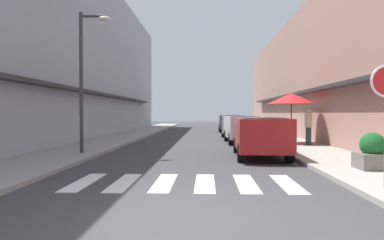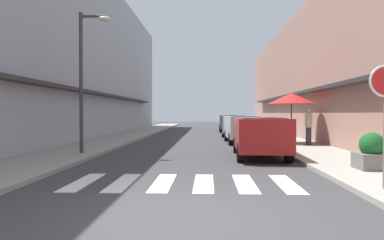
{
  "view_description": "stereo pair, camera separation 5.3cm",
  "coord_description": "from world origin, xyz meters",
  "px_view_note": "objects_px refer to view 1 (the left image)",
  "views": [
    {
      "loc": [
        0.51,
        -5.42,
        1.63
      ],
      "look_at": [
        -0.18,
        11.08,
        1.31
      ],
      "focal_mm": 32.57,
      "sensor_mm": 36.0,
      "label": 1
    },
    {
      "loc": [
        0.57,
        -5.42,
        1.63
      ],
      "look_at": [
        -0.18,
        11.08,
        1.31
      ],
      "focal_mm": 32.57,
      "sensor_mm": 36.0,
      "label": 2
    }
  ],
  "objects_px": {
    "street_lamp": "(86,67)",
    "pedestrian_walking_near": "(308,126)",
    "planter_corner": "(372,153)",
    "parked_car_distant": "(229,121)",
    "cafe_umbrella": "(291,99)",
    "parked_car_far": "(234,123)",
    "parked_car_mid": "(243,126)",
    "parked_car_near": "(260,132)"
  },
  "relations": [
    {
      "from": "parked_car_distant",
      "to": "cafe_umbrella",
      "type": "xyz_separation_m",
      "value": [
        2.3,
        -12.77,
        1.44
      ]
    },
    {
      "from": "parked_car_far",
      "to": "parked_car_distant",
      "type": "xyz_separation_m",
      "value": [
        -0.0,
        5.71,
        -0.0
      ]
    },
    {
      "from": "parked_car_distant",
      "to": "planter_corner",
      "type": "bearing_deg",
      "value": -83.2
    },
    {
      "from": "parked_car_near",
      "to": "parked_car_distant",
      "type": "height_order",
      "value": "same"
    },
    {
      "from": "parked_car_mid",
      "to": "planter_corner",
      "type": "relative_size",
      "value": 4.13
    },
    {
      "from": "parked_car_distant",
      "to": "street_lamp",
      "type": "relative_size",
      "value": 0.79
    },
    {
      "from": "parked_car_near",
      "to": "parked_car_mid",
      "type": "height_order",
      "value": "same"
    },
    {
      "from": "cafe_umbrella",
      "to": "pedestrian_walking_near",
      "type": "bearing_deg",
      "value": -62.91
    },
    {
      "from": "parked_car_far",
      "to": "planter_corner",
      "type": "height_order",
      "value": "parked_car_far"
    },
    {
      "from": "parked_car_mid",
      "to": "pedestrian_walking_near",
      "type": "bearing_deg",
      "value": -38.4
    },
    {
      "from": "parked_car_mid",
      "to": "parked_car_far",
      "type": "bearing_deg",
      "value": 90.0
    },
    {
      "from": "parked_car_near",
      "to": "parked_car_distant",
      "type": "bearing_deg",
      "value": 90.0
    },
    {
      "from": "parked_car_distant",
      "to": "planter_corner",
      "type": "distance_m",
      "value": 21.14
    },
    {
      "from": "planter_corner",
      "to": "pedestrian_walking_near",
      "type": "bearing_deg",
      "value": 87.17
    },
    {
      "from": "street_lamp",
      "to": "pedestrian_walking_near",
      "type": "relative_size",
      "value": 3.06
    },
    {
      "from": "parked_car_mid",
      "to": "pedestrian_walking_near",
      "type": "xyz_separation_m",
      "value": [
        2.86,
        -2.26,
        0.12
      ]
    },
    {
      "from": "parked_car_distant",
      "to": "street_lamp",
      "type": "bearing_deg",
      "value": -110.41
    },
    {
      "from": "street_lamp",
      "to": "pedestrian_walking_near",
      "type": "xyz_separation_m",
      "value": [
        9.39,
        3.71,
        -2.34
      ]
    },
    {
      "from": "parked_car_mid",
      "to": "parked_car_distant",
      "type": "height_order",
      "value": "same"
    },
    {
      "from": "parked_car_far",
      "to": "cafe_umbrella",
      "type": "xyz_separation_m",
      "value": [
        2.3,
        -7.06,
        1.44
      ]
    },
    {
      "from": "parked_car_far",
      "to": "cafe_umbrella",
      "type": "height_order",
      "value": "cafe_umbrella"
    },
    {
      "from": "cafe_umbrella",
      "to": "street_lamp",
      "type": "bearing_deg",
      "value": -151.56
    },
    {
      "from": "planter_corner",
      "to": "parked_car_distant",
      "type": "bearing_deg",
      "value": 96.8
    },
    {
      "from": "street_lamp",
      "to": "parked_car_distant",
      "type": "bearing_deg",
      "value": 69.59
    },
    {
      "from": "parked_car_distant",
      "to": "pedestrian_walking_near",
      "type": "relative_size",
      "value": 2.43
    },
    {
      "from": "cafe_umbrella",
      "to": "planter_corner",
      "type": "bearing_deg",
      "value": -88.61
    },
    {
      "from": "parked_car_near",
      "to": "parked_car_mid",
      "type": "bearing_deg",
      "value": 90.0
    },
    {
      "from": "cafe_umbrella",
      "to": "pedestrian_walking_near",
      "type": "xyz_separation_m",
      "value": [
        0.55,
        -1.08,
        -1.32
      ]
    },
    {
      "from": "parked_car_distant",
      "to": "cafe_umbrella",
      "type": "bearing_deg",
      "value": -79.77
    },
    {
      "from": "parked_car_distant",
      "to": "planter_corner",
      "type": "relative_size",
      "value": 4.24
    },
    {
      "from": "planter_corner",
      "to": "parked_car_mid",
      "type": "bearing_deg",
      "value": 104.91
    },
    {
      "from": "planter_corner",
      "to": "street_lamp",
      "type": "bearing_deg",
      "value": 159.19
    },
    {
      "from": "pedestrian_walking_near",
      "to": "planter_corner",
      "type": "bearing_deg",
      "value": 62.08
    },
    {
      "from": "parked_car_near",
      "to": "parked_car_far",
      "type": "distance_m",
      "value": 11.92
    },
    {
      "from": "street_lamp",
      "to": "planter_corner",
      "type": "xyz_separation_m",
      "value": [
        9.04,
        -3.43,
        -2.81
      ]
    },
    {
      "from": "parked_car_distant",
      "to": "pedestrian_walking_near",
      "type": "bearing_deg",
      "value": -78.35
    },
    {
      "from": "parked_car_near",
      "to": "planter_corner",
      "type": "relative_size",
      "value": 4.3
    },
    {
      "from": "parked_car_distant",
      "to": "pedestrian_walking_near",
      "type": "xyz_separation_m",
      "value": [
        2.86,
        -13.85,
        0.12
      ]
    },
    {
      "from": "parked_car_near",
      "to": "planter_corner",
      "type": "distance_m",
      "value": 4.2
    },
    {
      "from": "planter_corner",
      "to": "parked_car_near",
      "type": "bearing_deg",
      "value": 126.72
    },
    {
      "from": "parked_car_far",
      "to": "parked_car_distant",
      "type": "relative_size",
      "value": 1.05
    },
    {
      "from": "parked_car_mid",
      "to": "street_lamp",
      "type": "bearing_deg",
      "value": -137.57
    }
  ]
}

